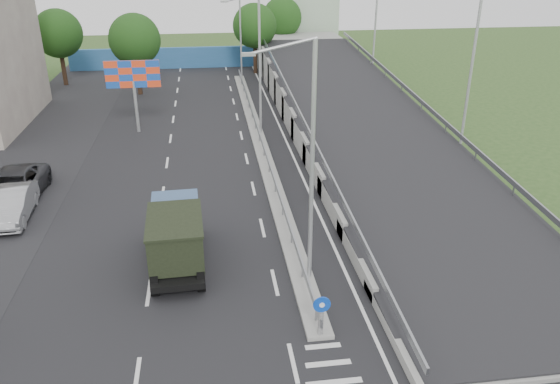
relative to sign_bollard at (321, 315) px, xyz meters
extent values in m
plane|color=#2D4C1E|center=(0.00, -2.17, -1.03)|extent=(160.00, 160.00, 0.00)
cube|color=black|center=(-3.00, 17.83, -1.03)|extent=(26.00, 90.00, 0.04)
cube|color=black|center=(-16.00, 17.83, -1.03)|extent=(8.00, 90.00, 0.05)
cube|color=gray|center=(0.00, 21.83, -0.93)|extent=(1.00, 44.00, 0.20)
cube|color=gray|center=(12.30, 21.83, 1.32)|extent=(0.10, 50.00, 0.32)
cube|color=gray|center=(2.80, 21.83, 1.32)|extent=(0.10, 50.00, 0.32)
cube|color=gray|center=(0.00, 21.83, -0.28)|extent=(0.08, 44.00, 0.32)
cylinder|color=gray|center=(0.00, 21.83, -0.53)|extent=(0.09, 0.09, 0.60)
cylinder|color=black|center=(0.00, 0.03, -0.23)|extent=(0.20, 0.20, 1.20)
cylinder|color=#0C3FBF|center=(0.00, -0.05, 0.52)|extent=(0.64, 0.05, 0.64)
cylinder|color=white|center=(0.00, -0.08, 0.52)|extent=(0.20, 0.03, 0.20)
cylinder|color=#B2B5B7|center=(0.30, 3.83, 4.17)|extent=(0.18, 0.18, 10.00)
cylinder|color=#B2B5B7|center=(-0.90, 3.83, 8.92)|extent=(2.57, 0.12, 0.66)
cube|color=#B2B5B7|center=(-2.10, 3.83, 8.67)|extent=(0.50, 0.18, 0.12)
cylinder|color=#B2B5B7|center=(0.30, 23.83, 4.17)|extent=(0.18, 0.18, 10.00)
cube|color=#B2B5B7|center=(-2.10, 23.83, 8.67)|extent=(0.50, 0.18, 0.12)
cylinder|color=#B2B5B7|center=(0.30, 43.83, 4.17)|extent=(0.18, 0.18, 10.00)
cube|color=#285F93|center=(-4.00, 49.83, 0.17)|extent=(30.00, 0.50, 2.40)
cube|color=#B2CCAD|center=(10.00, 57.83, 3.47)|extent=(7.00, 7.00, 9.00)
cylinder|color=#B2B5B7|center=(-9.00, 25.83, 0.97)|extent=(0.24, 0.24, 4.00)
cube|color=#F9431B|center=(-9.00, 25.83, 3.47)|extent=(4.00, 0.20, 2.00)
cylinder|color=black|center=(-10.00, 37.83, 0.97)|extent=(0.44, 0.44, 4.00)
sphere|color=#133C10|center=(-10.00, 37.83, 4.17)|extent=(4.80, 4.80, 4.80)
cylinder|color=black|center=(2.00, 45.83, 0.97)|extent=(0.44, 0.44, 4.00)
sphere|color=#133C10|center=(2.00, 45.83, 4.17)|extent=(4.80, 4.80, 4.80)
cylinder|color=black|center=(-18.00, 42.83, 0.97)|extent=(0.44, 0.44, 4.00)
sphere|color=#133C10|center=(-18.00, 42.83, 4.17)|extent=(4.80, 4.80, 4.80)
cylinder|color=black|center=(6.00, 52.83, 0.97)|extent=(0.44, 0.44, 4.00)
sphere|color=#133C10|center=(6.00, 52.83, 4.17)|extent=(4.80, 4.80, 4.80)
cylinder|color=black|center=(-6.35, 7.81, -0.51)|extent=(0.37, 1.05, 1.04)
cylinder|color=black|center=(-4.47, 7.88, -0.51)|extent=(0.37, 1.05, 1.04)
cylinder|color=black|center=(-6.32, 6.97, -0.51)|extent=(0.37, 1.05, 1.04)
cylinder|color=black|center=(-4.44, 7.03, -0.51)|extent=(0.37, 1.05, 1.04)
cylinder|color=black|center=(-6.20, 3.67, -0.51)|extent=(0.37, 1.05, 1.04)
cylinder|color=black|center=(-4.31, 3.74, -0.51)|extent=(0.37, 1.05, 1.04)
cube|color=black|center=(-5.34, 5.87, -0.37)|extent=(2.38, 5.92, 0.28)
cube|color=navy|center=(-5.42, 8.08, 0.57)|extent=(2.22, 1.59, 1.60)
cube|color=black|center=(-5.44, 8.81, 0.99)|extent=(1.79, 0.12, 0.66)
cube|color=black|center=(-5.45, 8.88, -0.42)|extent=(2.17, 0.22, 0.47)
cube|color=black|center=(-5.32, 5.30, 0.66)|extent=(2.39, 3.66, 1.70)
cube|color=black|center=(-5.32, 5.30, 1.56)|extent=(2.49, 3.76, 0.11)
imported|color=#9B9CA0|center=(-14.08, 11.76, -0.23)|extent=(1.97, 4.96, 1.60)
imported|color=#2A2A2E|center=(-14.68, 14.04, -0.19)|extent=(2.85, 6.08, 1.68)
camera|label=1|loc=(-3.66, -15.72, 12.18)|focal=35.00mm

